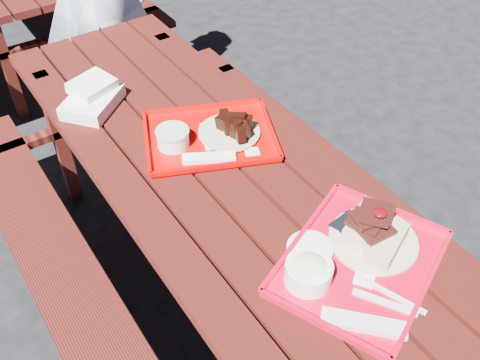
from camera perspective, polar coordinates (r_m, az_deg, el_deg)
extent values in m
plane|color=black|center=(2.45, -2.02, -12.09)|extent=(60.00, 60.00, 0.00)
cube|color=#47130D|center=(1.80, -10.66, -3.06)|extent=(0.14, 2.40, 0.04)
cube|color=#47130D|center=(1.84, -6.50, -1.19)|extent=(0.14, 2.40, 0.04)
cube|color=#47130D|center=(1.89, -2.56, 0.59)|extent=(0.14, 2.40, 0.04)
cube|color=#47130D|center=(1.95, 1.16, 2.27)|extent=(0.14, 2.40, 0.04)
cube|color=#47130D|center=(2.02, 4.65, 3.83)|extent=(0.14, 2.40, 0.04)
cube|color=#47130D|center=(1.99, -16.89, -12.28)|extent=(0.25, 2.40, 0.04)
cube|color=#47130D|center=(2.72, -22.40, -2.25)|extent=(0.06, 0.06, 0.42)
cube|color=#47130D|center=(2.37, 9.62, 0.59)|extent=(0.25, 2.40, 0.04)
cube|color=#47130D|center=(2.24, 23.69, -15.82)|extent=(0.06, 0.06, 0.42)
cube|color=#47130D|center=(3.01, -1.48, 6.49)|extent=(0.06, 0.06, 0.42)
cube|color=#47130D|center=(2.74, -18.63, 3.96)|extent=(0.06, 0.06, 0.75)
cube|color=#47130D|center=(2.89, -7.56, 8.37)|extent=(0.06, 0.06, 0.75)
cube|color=#47130D|center=(2.77, -13.15, 7.16)|extent=(1.40, 0.06, 0.04)
cube|color=#47130D|center=(3.86, -10.92, 14.64)|extent=(0.06, 0.06, 0.42)
cube|color=#47130D|center=(3.47, -23.68, 11.42)|extent=(0.06, 0.06, 0.75)
cube|color=#47130D|center=(3.59, -14.52, 14.82)|extent=(0.06, 0.06, 0.75)
cube|color=#47130D|center=(3.50, -19.26, 13.96)|extent=(1.40, 0.06, 0.04)
cube|color=red|center=(1.62, 12.60, -8.81)|extent=(0.61, 0.55, 0.01)
cube|color=red|center=(1.65, 6.62, -5.76)|extent=(0.46, 0.21, 0.02)
cube|color=red|center=(1.59, 19.07, -11.10)|extent=(0.46, 0.21, 0.02)
cube|color=red|center=(1.78, 15.83, -3.01)|extent=(0.16, 0.36, 0.02)
cube|color=red|center=(1.47, 8.78, -14.96)|extent=(0.16, 0.36, 0.02)
cylinder|color=tan|center=(1.68, 14.02, -6.24)|extent=(0.27, 0.27, 0.01)
cube|color=tan|center=(1.64, 15.32, -6.41)|extent=(0.19, 0.14, 0.05)
cube|color=tan|center=(1.67, 13.15, -4.52)|extent=(0.19, 0.14, 0.05)
ellipsoid|color=#580309|center=(1.58, 14.83, -3.05)|extent=(0.04, 0.04, 0.02)
cylinder|color=white|center=(1.53, 7.32, -9.77)|extent=(0.14, 0.14, 0.07)
ellipsoid|color=beige|center=(1.51, 7.38, -9.31)|extent=(0.11, 0.11, 0.05)
cylinder|color=white|center=(1.62, 7.46, -7.27)|extent=(0.14, 0.14, 0.01)
cube|color=silver|center=(1.49, 13.05, -14.66)|extent=(0.19, 0.20, 0.02)
cube|color=silver|center=(1.55, 15.20, -12.48)|extent=(0.11, 0.16, 0.01)
cube|color=silver|center=(1.57, 16.03, -11.77)|extent=(0.08, 0.19, 0.01)
cube|color=white|center=(1.58, 13.13, -10.20)|extent=(0.08, 0.08, 0.00)
cube|color=#D30000|center=(2.01, -3.24, 4.48)|extent=(0.57, 0.51, 0.01)
cube|color=#D30000|center=(2.14, -3.97, 7.76)|extent=(0.43, 0.20, 0.02)
cube|color=#D30000|center=(1.86, -2.44, 1.46)|extent=(0.43, 0.20, 0.02)
cube|color=#D30000|center=(2.03, 3.27, 5.60)|extent=(0.15, 0.33, 0.02)
cube|color=#D30000|center=(1.99, -9.90, 3.99)|extent=(0.15, 0.33, 0.02)
cube|color=white|center=(2.00, -1.75, 4.89)|extent=(0.21, 0.21, 0.01)
cylinder|color=tan|center=(2.00, -1.16, 5.13)|extent=(0.23, 0.23, 0.01)
cylinder|color=white|center=(1.96, -7.17, 4.40)|extent=(0.12, 0.12, 0.06)
cylinder|color=silver|center=(1.94, -7.25, 5.17)|extent=(0.12, 0.12, 0.01)
cube|color=silver|center=(1.90, -3.32, 2.39)|extent=(0.19, 0.13, 0.02)
cube|color=white|center=(1.93, 1.30, 3.04)|extent=(0.07, 0.06, 0.00)
cube|color=white|center=(2.23, -15.45, 8.05)|extent=(0.30, 0.29, 0.05)
cube|color=white|center=(2.24, -15.49, 9.65)|extent=(0.20, 0.18, 0.04)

